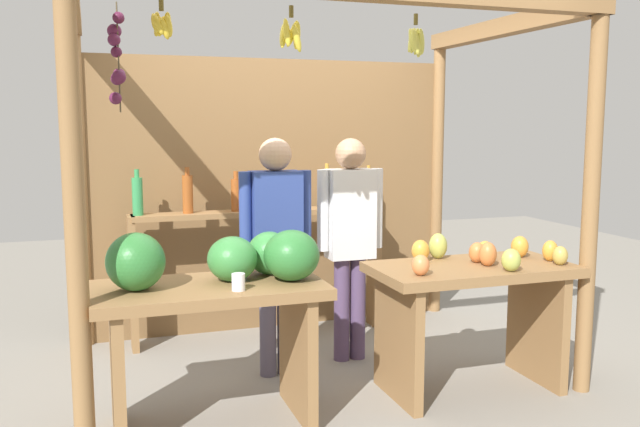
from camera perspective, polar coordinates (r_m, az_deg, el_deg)
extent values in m
plane|color=gray|center=(4.81, -0.75, -12.60)|extent=(12.00, 12.00, 0.00)
cylinder|color=olive|center=(3.37, -19.90, -0.67)|extent=(0.10, 0.10, 2.41)
cylinder|color=olive|center=(4.41, 21.81, 1.10)|extent=(0.10, 0.10, 2.41)
cylinder|color=olive|center=(5.28, -19.50, 2.19)|extent=(0.10, 0.10, 2.41)
cylinder|color=olive|center=(6.01, 9.81, 3.11)|extent=(0.10, 0.10, 2.41)
cube|color=olive|center=(4.35, -20.36, 16.20)|extent=(0.12, 2.03, 0.12)
cube|color=olive|center=(5.21, 15.34, 14.90)|extent=(0.12, 2.03, 0.12)
cube|color=brown|center=(5.49, -3.93, 1.54)|extent=(2.94, 0.04, 2.17)
cylinder|color=brown|center=(3.68, -2.43, 16.60)|extent=(0.02, 0.02, 0.06)
ellipsoid|color=yellow|center=(3.66, -1.95, 14.71)|extent=(0.04, 0.09, 0.15)
ellipsoid|color=yellow|center=(3.70, -2.34, 14.86)|extent=(0.08, 0.06, 0.15)
ellipsoid|color=yellow|center=(3.67, -3.11, 14.70)|extent=(0.07, 0.09, 0.15)
ellipsoid|color=yellow|center=(3.63, -2.80, 14.96)|extent=(0.05, 0.05, 0.15)
ellipsoid|color=yellow|center=(3.62, -1.97, 14.51)|extent=(0.08, 0.05, 0.15)
cylinder|color=brown|center=(3.55, -13.20, 16.73)|extent=(0.02, 0.02, 0.06)
ellipsoid|color=gold|center=(3.54, -12.70, 15.40)|extent=(0.04, 0.08, 0.11)
ellipsoid|color=gold|center=(3.56, -12.80, 15.14)|extent=(0.05, 0.05, 0.11)
ellipsoid|color=gold|center=(3.57, -13.16, 15.08)|extent=(0.06, 0.04, 0.11)
ellipsoid|color=gold|center=(3.56, -13.42, 15.02)|extent=(0.07, 0.06, 0.11)
ellipsoid|color=gold|center=(3.54, -13.54, 15.40)|extent=(0.04, 0.06, 0.11)
ellipsoid|color=gold|center=(3.52, -13.67, 15.29)|extent=(0.05, 0.07, 0.11)
ellipsoid|color=gold|center=(3.50, -13.43, 15.17)|extent=(0.07, 0.06, 0.11)
ellipsoid|color=gold|center=(3.50, -12.92, 14.88)|extent=(0.07, 0.04, 0.11)
ellipsoid|color=gold|center=(3.51, -12.61, 15.09)|extent=(0.05, 0.05, 0.11)
cylinder|color=brown|center=(3.97, 8.06, 15.85)|extent=(0.02, 0.02, 0.06)
ellipsoid|color=#D1CC4C|center=(3.97, 8.38, 13.88)|extent=(0.04, 0.07, 0.15)
ellipsoid|color=#D1CC4C|center=(3.99, 8.26, 14.06)|extent=(0.06, 0.07, 0.15)
ellipsoid|color=#D1CC4C|center=(4.00, 7.86, 14.23)|extent=(0.09, 0.05, 0.15)
ellipsoid|color=#D1CC4C|center=(3.97, 7.74, 14.26)|extent=(0.08, 0.06, 0.15)
ellipsoid|color=#D1CC4C|center=(3.96, 7.72, 14.18)|extent=(0.05, 0.07, 0.15)
ellipsoid|color=#D1CC4C|center=(3.94, 7.79, 14.19)|extent=(0.05, 0.07, 0.15)
ellipsoid|color=#D1CC4C|center=(3.92, 8.01, 14.10)|extent=(0.07, 0.05, 0.15)
ellipsoid|color=#D1CC4C|center=(3.94, 8.20, 14.03)|extent=(0.08, 0.04, 0.15)
ellipsoid|color=#D1CC4C|center=(3.95, 8.50, 14.10)|extent=(0.06, 0.06, 0.15)
cylinder|color=#4C422D|center=(3.68, -16.58, 12.45)|extent=(0.01, 0.01, 0.55)
sphere|color=#47142D|center=(3.69, -16.58, 15.49)|extent=(0.06, 0.06, 0.06)
sphere|color=#511938|center=(3.72, -16.90, 14.47)|extent=(0.07, 0.07, 0.07)
sphere|color=#511938|center=(3.69, -16.92, 13.79)|extent=(0.06, 0.06, 0.06)
sphere|color=#47142D|center=(3.69, -16.75, 12.87)|extent=(0.06, 0.06, 0.06)
sphere|color=#601E42|center=(3.70, -16.52, 11.13)|extent=(0.06, 0.06, 0.06)
sphere|color=#511938|center=(3.65, -16.54, 10.94)|extent=(0.07, 0.07, 0.07)
sphere|color=#511938|center=(3.65, -16.71, 10.77)|extent=(0.06, 0.06, 0.06)
sphere|color=#511938|center=(3.65, -16.81, 9.25)|extent=(0.06, 0.06, 0.06)
cube|color=olive|center=(3.73, -9.26, -6.36)|extent=(1.23, 0.64, 0.06)
cube|color=olive|center=(3.80, -16.67, -12.60)|extent=(0.06, 0.58, 0.74)
cube|color=olive|center=(3.95, -1.90, -11.50)|extent=(0.06, 0.58, 0.74)
ellipsoid|color=#2D7533|center=(3.74, -2.40, -3.53)|extent=(0.40, 0.40, 0.28)
ellipsoid|color=#2D7533|center=(3.64, -15.24, -3.93)|extent=(0.32, 0.32, 0.30)
ellipsoid|color=#38843D|center=(3.76, -7.38, -3.80)|extent=(0.39, 0.39, 0.25)
ellipsoid|color=#38843D|center=(3.91, -4.28, -3.33)|extent=(0.33, 0.33, 0.25)
cylinder|color=white|center=(3.56, -6.87, -5.74)|extent=(0.07, 0.07, 0.09)
cube|color=olive|center=(4.29, 12.64, -4.61)|extent=(1.23, 0.64, 0.06)
cube|color=olive|center=(4.16, 6.56, -10.53)|extent=(0.06, 0.58, 0.74)
cube|color=olive|center=(4.66, 17.77, -8.89)|extent=(0.06, 0.58, 0.74)
ellipsoid|color=#CC7038|center=(4.25, 13.93, -3.33)|extent=(0.12, 0.12, 0.15)
ellipsoid|color=#CC7038|center=(4.34, 13.07, -3.21)|extent=(0.14, 0.14, 0.13)
ellipsoid|color=gold|center=(4.58, 16.44, -2.68)|extent=(0.12, 0.12, 0.14)
ellipsoid|color=gold|center=(4.46, 13.70, -3.01)|extent=(0.13, 0.13, 0.12)
ellipsoid|color=#E07F47|center=(3.92, 8.46, -4.31)|extent=(0.14, 0.14, 0.12)
ellipsoid|color=gold|center=(4.51, 18.78, -2.98)|extent=(0.12, 0.12, 0.13)
ellipsoid|color=#A8B24C|center=(4.13, 15.77, -3.78)|extent=(0.14, 0.14, 0.14)
ellipsoid|color=#B79E47|center=(4.41, 19.54, -3.35)|extent=(0.12, 0.12, 0.12)
ellipsoid|color=gold|center=(4.32, 8.44, -3.10)|extent=(0.12, 0.12, 0.14)
ellipsoid|color=#A8B24C|center=(4.42, 9.89, -2.70)|extent=(0.16, 0.16, 0.16)
cube|color=olive|center=(5.16, -15.43, -5.68)|extent=(0.05, 0.20, 1.00)
cube|color=olive|center=(5.59, 4.57, -4.41)|extent=(0.05, 0.20, 1.00)
cube|color=olive|center=(5.21, -5.08, 0.06)|extent=(1.91, 0.22, 0.04)
cylinder|color=#338C4C|center=(5.06, -15.09, 1.39)|extent=(0.08, 0.08, 0.27)
cylinder|color=#338C4C|center=(5.04, -15.15, 3.28)|extent=(0.03, 0.03, 0.06)
cylinder|color=#994C1E|center=(5.09, -11.06, 1.60)|extent=(0.08, 0.08, 0.28)
cylinder|color=#994C1E|center=(5.08, -11.11, 3.51)|extent=(0.03, 0.03, 0.06)
cylinder|color=#994C1E|center=(5.15, -7.07, 1.54)|extent=(0.07, 0.07, 0.24)
cylinder|color=#994C1E|center=(5.14, -7.10, 3.23)|extent=(0.03, 0.03, 0.06)
cylinder|color=#338C4C|center=(5.24, -3.15, 1.62)|extent=(0.07, 0.07, 0.23)
cylinder|color=#338C4C|center=(5.23, -3.16, 3.22)|extent=(0.03, 0.03, 0.06)
cylinder|color=gold|center=(5.34, 0.59, 2.05)|extent=(0.07, 0.07, 0.29)
cylinder|color=gold|center=(5.33, 0.59, 3.91)|extent=(0.03, 0.03, 0.06)
cylinder|color=gold|center=(5.47, 4.10, 2.04)|extent=(0.06, 0.06, 0.27)
cylinder|color=gold|center=(5.46, 4.11, 3.75)|extent=(0.03, 0.03, 0.06)
cylinder|color=#565065|center=(4.53, -4.41, -9.02)|extent=(0.11, 0.11, 0.74)
cylinder|color=#565065|center=(4.56, -2.93, -8.90)|extent=(0.11, 0.11, 0.74)
cube|color=#2D428C|center=(4.40, -3.74, -0.46)|extent=(0.32, 0.19, 0.62)
cylinder|color=#2D428C|center=(4.35, -6.29, -0.17)|extent=(0.08, 0.08, 0.56)
cylinder|color=#2D428C|center=(4.45, -1.25, 0.05)|extent=(0.08, 0.08, 0.56)
sphere|color=tan|center=(4.36, -3.79, 4.98)|extent=(0.21, 0.21, 0.21)
cylinder|color=#533F62|center=(4.80, 1.84, -8.05)|extent=(0.11, 0.11, 0.73)
cylinder|color=#533F62|center=(4.84, 3.18, -7.92)|extent=(0.11, 0.11, 0.73)
cube|color=white|center=(4.69, 2.56, -0.02)|extent=(0.32, 0.19, 0.62)
cylinder|color=white|center=(4.62, 0.24, 0.25)|extent=(0.08, 0.08, 0.56)
cylinder|color=white|center=(4.76, 4.81, 0.45)|extent=(0.08, 0.08, 0.56)
sphere|color=tan|center=(4.65, 2.59, 5.04)|extent=(0.21, 0.21, 0.21)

